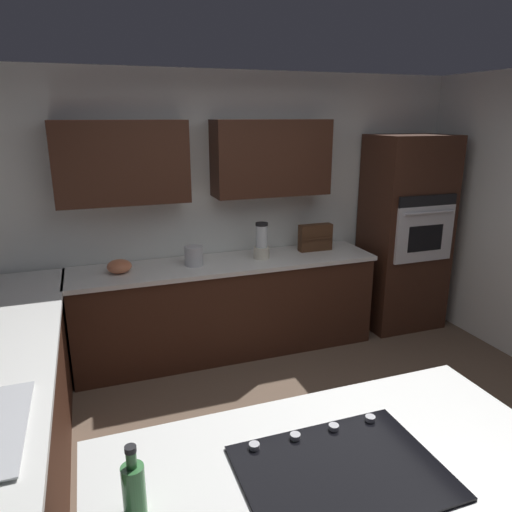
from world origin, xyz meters
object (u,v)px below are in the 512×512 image
at_px(kettle, 194,256).
at_px(oil_bottle, 134,487).
at_px(spice_rack, 315,237).
at_px(blender, 262,243).
at_px(cooktop, 341,471).
at_px(mixing_bowl, 119,266).
at_px(wall_oven, 405,233).

height_order(kettle, oil_bottle, oil_bottle).
bearing_deg(spice_rack, kettle, 3.63).
bearing_deg(spice_rack, blender, 7.54).
xyz_separation_m(blender, oil_bottle, (1.45, 2.68, -0.04)).
relative_size(spice_rack, oil_bottle, 1.26).
height_order(cooktop, mixing_bowl, mixing_bowl).
bearing_deg(kettle, wall_oven, 179.88).
distance_m(wall_oven, mixing_bowl, 2.90).
bearing_deg(kettle, blender, -180.00).
bearing_deg(kettle, mixing_bowl, 0.00).
bearing_deg(blender, wall_oven, 179.83).
bearing_deg(mixing_bowl, kettle, 180.00).
height_order(mixing_bowl, spice_rack, spice_rack).
xyz_separation_m(mixing_bowl, oil_bottle, (0.15, 2.68, 0.05)).
height_order(blender, oil_bottle, blender).
height_order(cooktop, kettle, kettle).
height_order(spice_rack, kettle, spice_rack).
bearing_deg(cooktop, oil_bottle, -5.01).
bearing_deg(wall_oven, cooktop, 50.12).
relative_size(kettle, oil_bottle, 0.65).
relative_size(cooktop, mixing_bowl, 3.63).
xyz_separation_m(blender, mixing_bowl, (1.30, 0.00, -0.09)).
bearing_deg(kettle, oil_bottle, 73.45).
relative_size(mixing_bowl, kettle, 1.20).
relative_size(cooktop, kettle, 4.37).
height_order(wall_oven, blender, wall_oven).
relative_size(wall_oven, mixing_bowl, 9.63).
xyz_separation_m(wall_oven, mixing_bowl, (2.90, -0.00, -0.05)).
distance_m(cooktop, spice_rack, 3.11).
height_order(wall_oven, cooktop, wall_oven).
xyz_separation_m(mixing_bowl, spice_rack, (-1.90, -0.08, 0.07)).
bearing_deg(blender, mixing_bowl, 0.00).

